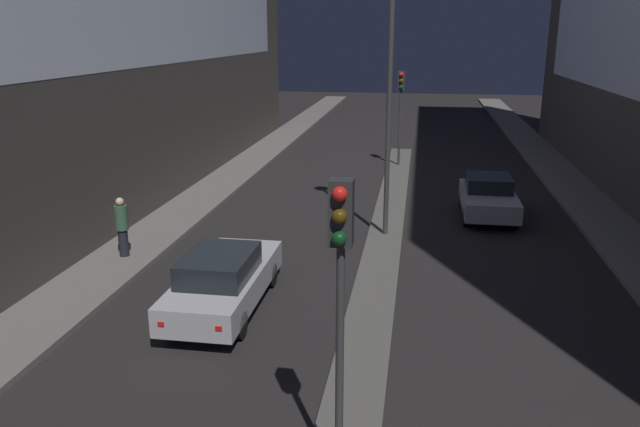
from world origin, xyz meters
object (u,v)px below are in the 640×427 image
Objects in this scene: street_lamp at (392,4)px; car_left_lane at (223,280)px; traffic_light_mid at (401,97)px; car_right_lane at (488,197)px; traffic_light_near at (340,268)px; pedestrian_on_left_sidewalk at (122,226)px.

car_left_lane is (-3.55, -6.21, -6.54)m from street_lamp.
street_lamp reaches higher than traffic_light_mid.
traffic_light_mid is at bearing 113.35° from car_right_lane.
traffic_light_mid is at bearing 90.00° from street_lamp.
street_lamp is (0.00, 11.87, 3.83)m from traffic_light_near.
street_lamp reaches higher than pedestrian_on_left_sidewalk.
pedestrian_on_left_sidewalk is at bearing 131.64° from traffic_light_near.
traffic_light_mid is 17.95m from car_left_lane.
street_lamp is 5.58× the size of pedestrian_on_left_sidewalk.
traffic_light_mid is 2.57× the size of pedestrian_on_left_sidewalk.
traffic_light_near is 1.00× the size of traffic_light_mid.
traffic_light_mid is at bearing 62.83° from pedestrian_on_left_sidewalk.
car_left_lane is 4.84m from pedestrian_on_left_sidewalk.
street_lamp reaches higher than car_left_lane.
car_left_lane is 2.70× the size of pedestrian_on_left_sidewalk.
car_left_lane is at bearing 122.11° from traffic_light_near.
car_right_lane is (7.10, 9.17, -0.03)m from car_left_lane.
street_lamp is at bearing 90.00° from traffic_light_near.
pedestrian_on_left_sidewalk is at bearing -117.17° from traffic_light_mid.
car_right_lane is (3.55, -8.22, -2.73)m from traffic_light_mid.
pedestrian_on_left_sidewalk is (-3.95, 2.78, 0.31)m from car_left_lane.
car_right_lane is (3.55, 14.82, -2.73)m from traffic_light_near.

